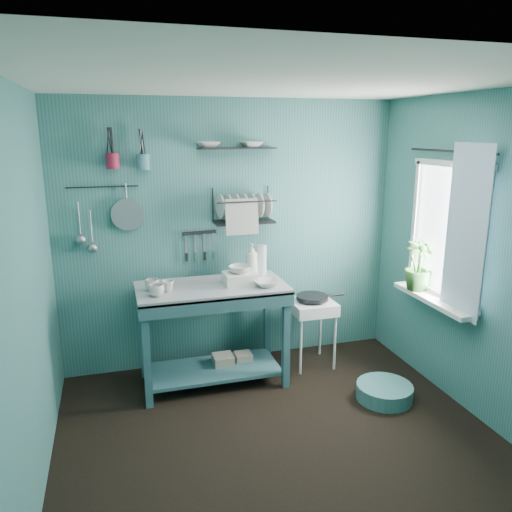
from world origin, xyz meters
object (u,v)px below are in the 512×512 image
object	(u,v)px
soap_bottle	(252,260)
frying_pan	(312,297)
mug_right	(152,285)
storage_tin_large	(223,366)
hotplate_stand	(311,333)
utensil_cup_magenta	(113,161)
potted_plant	(418,266)
colander	(127,214)
water_bottle	(262,259)
dish_rack	(244,206)
mug_left	(157,291)
wash_tub	(240,278)
mug_mid	(168,286)
storage_tin_small	(243,363)
utensil_cup_teal	(143,162)
floor_basin	(384,392)
work_counter	(213,335)

from	to	relation	value
soap_bottle	frying_pan	bearing A→B (deg)	-11.69
mug_right	storage_tin_large	world-z (taller)	mug_right
hotplate_stand	utensil_cup_magenta	world-z (taller)	utensil_cup_magenta
hotplate_stand	frying_pan	bearing A→B (deg)	0.00
utensil_cup_magenta	potted_plant	xyz separation A→B (m)	(2.54, -0.74, -0.91)
mug_right	colander	bearing A→B (deg)	111.43
water_bottle	dish_rack	world-z (taller)	dish_rack
mug_left	wash_tub	distance (m)	0.74
soap_bottle	mug_right	bearing A→B (deg)	-167.74
mug_left	mug_mid	size ratio (longest dim) A/B	1.23
wash_tub	frying_pan	size ratio (longest dim) A/B	0.93
wash_tub	hotplate_stand	bearing A→B (deg)	8.18
wash_tub	colander	bearing A→B (deg)	155.40
dish_rack	utensil_cup_magenta	bearing A→B (deg)	177.27
frying_pan	storage_tin_large	size ratio (longest dim) A/B	1.36
mug_mid	potted_plant	xyz separation A→B (m)	(2.17, -0.32, 0.09)
colander	storage_tin_small	bearing A→B (deg)	-18.22
wash_tub	utensil_cup_teal	size ratio (longest dim) A/B	2.15
mug_mid	floor_basin	world-z (taller)	mug_mid
storage_tin_small	frying_pan	bearing A→B (deg)	0.39
potted_plant	utensil_cup_teal	bearing A→B (deg)	162.05
wash_tub	potted_plant	xyz separation A→B (m)	(1.54, -0.36, 0.09)
wash_tub	soap_bottle	xyz separation A→B (m)	(0.17, 0.22, 0.10)
storage_tin_small	utensil_cup_magenta	bearing A→B (deg)	164.81
dish_rack	storage_tin_large	distance (m)	1.49
wash_tub	floor_basin	world-z (taller)	wash_tub
wash_tub	dish_rack	distance (m)	0.68
floor_basin	mug_right	bearing A→B (deg)	158.85
hotplate_stand	floor_basin	bearing A→B (deg)	-58.16
mug_mid	soap_bottle	bearing A→B (deg)	18.00
wash_tub	floor_basin	distance (m)	1.56
soap_bottle	storage_tin_large	world-z (taller)	soap_bottle
soap_bottle	dish_rack	size ratio (longest dim) A/B	0.54
hotplate_stand	soap_bottle	bearing A→B (deg)	176.37
potted_plant	colander	bearing A→B (deg)	162.51
mug_left	soap_bottle	bearing A→B (deg)	21.80
wash_tub	water_bottle	size ratio (longest dim) A/B	1.00
floor_basin	utensil_cup_teal	bearing A→B (deg)	149.55
mug_right	storage_tin_small	world-z (taller)	mug_right
water_bottle	storage_tin_large	size ratio (longest dim) A/B	1.27
colander	mug_right	bearing A→B (deg)	-68.57
storage_tin_large	colander	bearing A→B (deg)	155.48
soap_bottle	storage_tin_small	world-z (taller)	soap_bottle
mug_left	storage_tin_small	distance (m)	1.19
hotplate_stand	work_counter	bearing A→B (deg)	-166.99
mug_left	soap_bottle	world-z (taller)	soap_bottle
wash_tub	storage_tin_large	distance (m)	0.87
mug_right	dish_rack	xyz separation A→B (m)	(0.88, 0.31, 0.59)
potted_plant	utensil_cup_magenta	bearing A→B (deg)	163.74
utensil_cup_magenta	storage_tin_large	size ratio (longest dim) A/B	0.59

